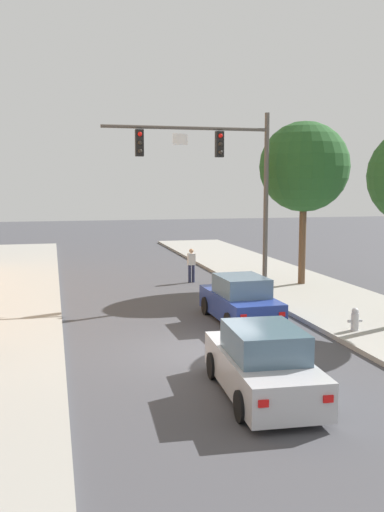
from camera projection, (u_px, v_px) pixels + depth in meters
ground_plane at (210, 352)px, 16.08m from camera, size 120.00×120.00×0.00m
traffic_signal_mast at (221, 168)px, 23.45m from camera, size 6.99×0.38×7.50m
car_lead_blue at (240, 301)px, 19.52m from camera, size 1.91×4.27×1.60m
car_following_silver at (262, 365)px, 12.63m from camera, size 2.01×4.32×1.60m
pedestrian_crossing_road at (191, 264)px, 27.32m from camera, size 0.36×0.22×1.64m
fire_hydrant at (355, 319)px, 17.79m from camera, size 0.48×0.24×0.72m
street_tree_second at (304, 167)px, 25.60m from camera, size 4.05×4.05×7.36m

